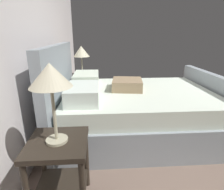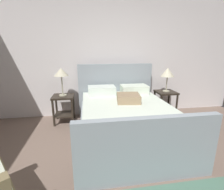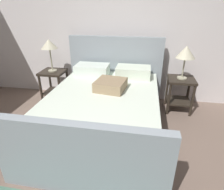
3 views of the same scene
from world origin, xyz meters
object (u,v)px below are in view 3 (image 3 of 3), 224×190
(nightstand_right, at_px, (180,89))
(nightstand_left, at_px, (54,81))
(table_lamp_left, at_px, (49,45))
(bed, at_px, (105,108))
(table_lamp_right, at_px, (186,53))

(nightstand_right, bearing_deg, nightstand_left, -179.91)
(table_lamp_left, bearing_deg, nightstand_left, -75.96)
(bed, distance_m, nightstand_left, 1.41)
(bed, bearing_deg, table_lamp_left, 145.49)
(bed, distance_m, table_lamp_left, 1.59)
(table_lamp_left, bearing_deg, bed, -34.51)
(bed, distance_m, table_lamp_right, 1.57)
(nightstand_right, distance_m, nightstand_left, 2.33)
(nightstand_right, distance_m, table_lamp_left, 2.42)
(nightstand_right, bearing_deg, table_lamp_left, -179.91)
(nightstand_right, height_order, table_lamp_left, table_lamp_left)
(table_lamp_right, relative_size, nightstand_left, 0.91)
(nightstand_left, xyz_separation_m, table_lamp_left, (-0.00, 0.00, 0.67))
(nightstand_left, bearing_deg, nightstand_right, 0.09)
(nightstand_right, xyz_separation_m, nightstand_left, (-2.33, -0.00, 0.00))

